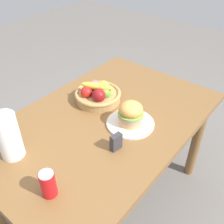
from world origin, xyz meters
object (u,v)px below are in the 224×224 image
Objects in this scene: soda_can at (48,184)px; napkin_holder at (116,142)px; plate at (130,123)px; fruit_basket at (98,94)px; sandwich at (131,113)px; paper_towel_roll at (8,136)px.

napkin_holder is (0.38, -0.05, -0.02)m from soda_can.
fruit_basket is at bearing 77.81° from plate.
sandwich is at bearing 25.66° from napkin_holder.
paper_towel_roll reaches higher than fruit_basket.
soda_can is (-0.58, -0.00, -0.01)m from sandwich.
fruit_basket is (0.65, 0.30, -0.01)m from soda_can.
paper_towel_roll is (-0.55, 0.31, 0.04)m from sandwich.
fruit_basket is 3.22× the size of napkin_holder.
sandwich is at bearing -102.19° from fruit_basket.
fruit_basket reaches higher than soda_can.
plate is 0.92× the size of fruit_basket.
sandwich is at bearing 0.29° from soda_can.
napkin_holder is (-0.27, -0.35, -0.00)m from fruit_basket.
paper_towel_roll is 2.67× the size of napkin_holder.
sandwich is 0.58m from soda_can.
plate is at bearing 0.29° from soda_can.
sandwich is 0.63m from paper_towel_roll.
paper_towel_roll is (0.04, 0.31, 0.06)m from soda_can.
napkin_holder is at bearing -127.01° from fruit_basket.
fruit_basket reaches higher than plate.
fruit_basket is at bearing 63.10° from napkin_holder.
plate is 0.31m from fruit_basket.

